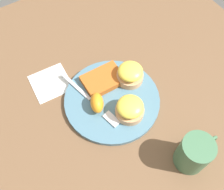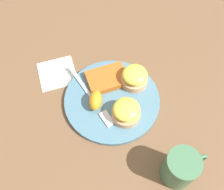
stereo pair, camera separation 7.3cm
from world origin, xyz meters
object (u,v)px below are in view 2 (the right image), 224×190
Objects in this scene: sandwich_benedict_left at (126,112)px; hashbrown_patty at (107,79)px; sandwich_benedict_right at (135,77)px; fork at (92,98)px; cup at (180,168)px; orange_wedge at (96,101)px.

sandwich_benedict_left is 0.13m from hashbrown_patty.
sandwich_benedict_right reaches higher than fork.
sandwich_benedict_left reaches higher than hashbrown_patty.
cup is (0.13, -0.27, 0.04)m from fork.
orange_wedge is (-0.06, 0.06, -0.00)m from sandwich_benedict_left.
fork is at bearing 128.93° from sandwich_benedict_left.
fork is at bearing -144.97° from hashbrown_patty.
hashbrown_patty is at bearing 49.45° from orange_wedge.
cup is (0.12, -0.25, 0.02)m from orange_wedge.
hashbrown_patty is (-0.07, 0.03, -0.02)m from sandwich_benedict_right.
orange_wedge reaches higher than fork.
sandwich_benedict_right is at bearing 88.67° from cup.
sandwich_benedict_left is 1.00× the size of sandwich_benedict_right.
sandwich_benedict_right is at bearing 3.82° from fork.
orange_wedge reaches higher than hashbrown_patty.
cup reaches higher than sandwich_benedict_right.
hashbrown_patty is at bearing 92.97° from sandwich_benedict_left.
hashbrown_patty is 0.08m from fork.
sandwich_benedict_right is 0.13m from orange_wedge.
orange_wedge is (-0.13, -0.03, -0.00)m from sandwich_benedict_right.
sandwich_benedict_right is 0.08m from hashbrown_patty.
sandwich_benedict_left is 0.34× the size of fork.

